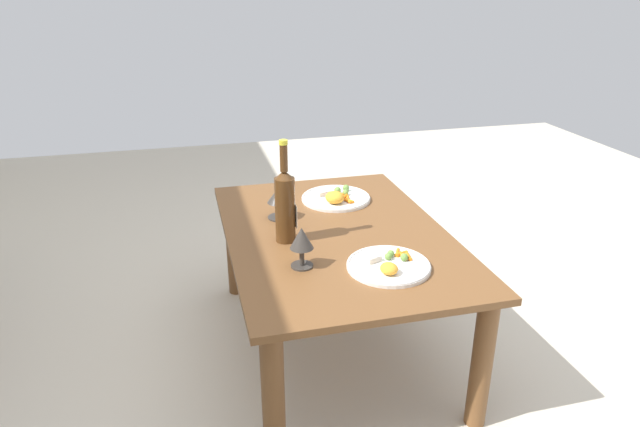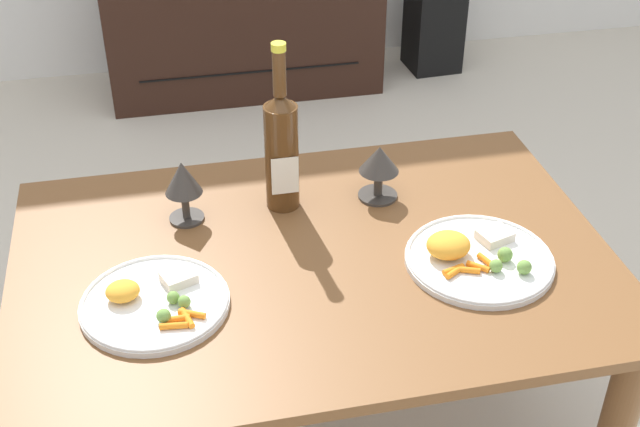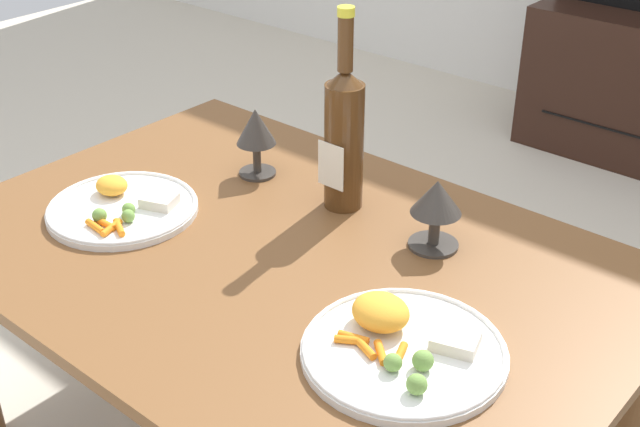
{
  "view_description": "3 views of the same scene",
  "coord_description": "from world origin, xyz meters",
  "px_view_note": "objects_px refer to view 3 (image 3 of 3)",
  "views": [
    {
      "loc": [
        -1.86,
        0.54,
        1.4
      ],
      "look_at": [
        -0.02,
        0.07,
        0.61
      ],
      "focal_mm": 31.61,
      "sensor_mm": 36.0,
      "label": 1
    },
    {
      "loc": [
        -0.27,
        -1.32,
        1.54
      ],
      "look_at": [
        0.02,
        0.02,
        0.6
      ],
      "focal_mm": 46.98,
      "sensor_mm": 36.0,
      "label": 2
    },
    {
      "loc": [
        0.84,
        -0.88,
        1.29
      ],
      "look_at": [
        0.03,
        0.07,
        0.58
      ],
      "focal_mm": 46.94,
      "sensor_mm": 36.0,
      "label": 3
    }
  ],
  "objects_px": {
    "goblet_left": "(256,131)",
    "dinner_plate_left": "(123,207)",
    "wine_bottle": "(344,134)",
    "dinner_plate_right": "(402,345)",
    "goblet_right": "(436,202)",
    "dining_table": "(283,293)"
  },
  "relations": [
    {
      "from": "goblet_left",
      "to": "dinner_plate_left",
      "type": "relative_size",
      "value": 0.51
    },
    {
      "from": "wine_bottle",
      "to": "dinner_plate_right",
      "type": "relative_size",
      "value": 1.27
    },
    {
      "from": "goblet_right",
      "to": "goblet_left",
      "type": "bearing_deg",
      "value": 180.0
    },
    {
      "from": "goblet_left",
      "to": "dinner_plate_right",
      "type": "distance_m",
      "value": 0.62
    },
    {
      "from": "wine_bottle",
      "to": "goblet_left",
      "type": "xyz_separation_m",
      "value": [
        -0.21,
        -0.01,
        -0.05
      ]
    },
    {
      "from": "wine_bottle",
      "to": "goblet_right",
      "type": "relative_size",
      "value": 2.97
    },
    {
      "from": "wine_bottle",
      "to": "goblet_left",
      "type": "distance_m",
      "value": 0.22
    },
    {
      "from": "wine_bottle",
      "to": "dinner_plate_left",
      "type": "relative_size",
      "value": 1.36
    },
    {
      "from": "dining_table",
      "to": "goblet_right",
      "type": "distance_m",
      "value": 0.31
    },
    {
      "from": "dining_table",
      "to": "dinner_plate_left",
      "type": "distance_m",
      "value": 0.35
    },
    {
      "from": "goblet_left",
      "to": "dinner_plate_left",
      "type": "height_order",
      "value": "goblet_left"
    },
    {
      "from": "dining_table",
      "to": "goblet_left",
      "type": "xyz_separation_m",
      "value": [
        -0.24,
        0.19,
        0.18
      ]
    },
    {
      "from": "wine_bottle",
      "to": "dinner_plate_left",
      "type": "height_order",
      "value": "wine_bottle"
    },
    {
      "from": "dining_table",
      "to": "wine_bottle",
      "type": "distance_m",
      "value": 0.31
    },
    {
      "from": "dinner_plate_right",
      "to": "dining_table",
      "type": "bearing_deg",
      "value": 164.58
    },
    {
      "from": "goblet_right",
      "to": "dinner_plate_right",
      "type": "height_order",
      "value": "goblet_right"
    },
    {
      "from": "goblet_right",
      "to": "dinner_plate_right",
      "type": "distance_m",
      "value": 0.31
    },
    {
      "from": "goblet_left",
      "to": "dining_table",
      "type": "bearing_deg",
      "value": -37.97
    },
    {
      "from": "dinner_plate_left",
      "to": "dinner_plate_right",
      "type": "distance_m",
      "value": 0.63
    },
    {
      "from": "dining_table",
      "to": "dinner_plate_left",
      "type": "xyz_separation_m",
      "value": [
        -0.32,
        -0.09,
        0.1
      ]
    },
    {
      "from": "wine_bottle",
      "to": "dinner_plate_left",
      "type": "distance_m",
      "value": 0.43
    },
    {
      "from": "dining_table",
      "to": "goblet_left",
      "type": "distance_m",
      "value": 0.35
    }
  ]
}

